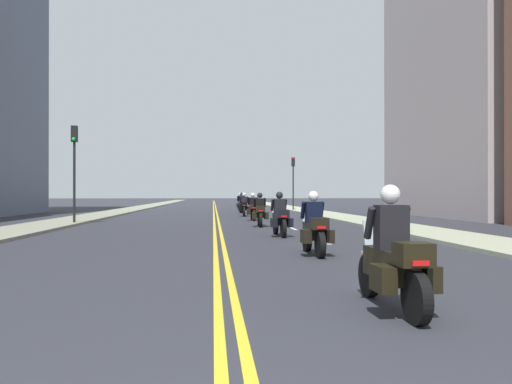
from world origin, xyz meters
TOP-DOWN VIEW (x-y plane):
  - ground_plane at (0.00, 48.00)m, footprint 264.00×264.00m
  - sidewalk_left at (-7.99, 48.00)m, footprint 2.67×144.00m
  - sidewalk_right at (7.99, 48.00)m, footprint 2.67×144.00m
  - centreline_yellow_inner at (-0.12, 48.00)m, footprint 0.12×132.00m
  - centreline_yellow_outer at (0.12, 48.00)m, footprint 0.12×132.00m
  - lane_dashes_white at (3.33, 29.00)m, footprint 0.14×56.40m
  - building_right_1 at (17.80, 30.31)m, footprint 7.54×15.47m
  - motorcycle_0 at (2.14, 4.42)m, footprint 0.77×2.22m
  - motorcycle_1 at (2.33, 10.29)m, footprint 0.77×2.10m
  - motorcycle_2 at (2.22, 15.80)m, footprint 0.78×2.26m
  - motorcycle_3 at (2.02, 21.27)m, footprint 0.78×2.27m
  - motorcycle_4 at (2.13, 26.59)m, footprint 0.76×2.10m
  - motorcycle_5 at (1.94, 32.00)m, footprint 0.78×2.28m
  - motorcycle_6 at (2.11, 37.50)m, footprint 0.78×2.14m
  - motorcycle_7 at (2.31, 43.11)m, footprint 0.77×2.25m
  - traffic_light_near at (-7.06, 23.31)m, footprint 0.28×0.38m
  - traffic_light_far at (7.06, 42.26)m, footprint 0.28×0.38m

SIDE VIEW (x-z plane):
  - ground_plane at x=0.00m, z-range 0.00..0.00m
  - centreline_yellow_inner at x=-0.12m, z-range 0.00..0.01m
  - centreline_yellow_outer at x=0.12m, z-range 0.00..0.01m
  - lane_dashes_white at x=3.33m, z-range 0.00..0.01m
  - sidewalk_left at x=-7.99m, z-range 0.00..0.12m
  - sidewalk_right at x=7.99m, z-range 0.00..0.12m
  - motorcycle_1 at x=2.33m, z-range -0.16..1.44m
  - motorcycle_4 at x=2.13m, z-range -0.15..1.44m
  - motorcycle_3 at x=2.02m, z-range -0.15..1.45m
  - motorcycle_5 at x=1.94m, z-range -0.16..1.46m
  - motorcycle_0 at x=2.14m, z-range -0.17..1.48m
  - motorcycle_6 at x=2.11m, z-range -0.17..1.48m
  - motorcycle_2 at x=2.22m, z-range -0.15..1.46m
  - motorcycle_7 at x=2.31m, z-range -0.15..1.48m
  - traffic_light_far at x=7.06m, z-range 0.93..5.78m
  - traffic_light_near at x=-7.06m, z-range 0.91..5.83m
  - building_right_1 at x=17.80m, z-range 0.00..24.30m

